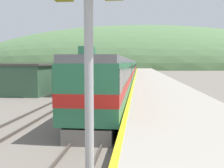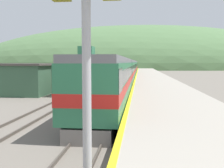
% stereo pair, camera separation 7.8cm
% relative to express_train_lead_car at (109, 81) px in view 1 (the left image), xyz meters
% --- Properties ---
extents(track_main, '(1.52, 180.00, 0.16)m').
position_rel_express_train_lead_car_xyz_m(track_main, '(0.00, 49.41, -2.19)').
color(track_main, '#4C443D').
rests_on(track_main, ground).
extents(track_siding, '(1.52, 180.00, 0.16)m').
position_rel_express_train_lead_car_xyz_m(track_siding, '(-4.89, 49.41, -2.19)').
color(track_siding, '#4C443D').
rests_on(track_siding, ground).
extents(platform, '(6.59, 140.00, 1.03)m').
position_rel_express_train_lead_car_xyz_m(platform, '(4.84, 29.41, -1.76)').
color(platform, '#9E9689').
rests_on(platform, ground).
extents(distant_hills, '(217.99, 98.09, 52.41)m').
position_rel_express_train_lead_car_xyz_m(distant_hills, '(0.00, 145.77, -2.27)').
color(distant_hills, '#517547').
rests_on(distant_hills, ground).
extents(station_shed, '(6.09, 6.62, 3.65)m').
position_rel_express_train_lead_car_xyz_m(station_shed, '(-11.04, 8.72, -0.42)').
color(station_shed, '#385B42').
rests_on(station_shed, ground).
extents(express_train_lead_car, '(3.02, 19.72, 4.51)m').
position_rel_express_train_lead_car_xyz_m(express_train_lead_car, '(0.00, 0.00, 0.00)').
color(express_train_lead_car, black).
rests_on(express_train_lead_car, ground).
extents(carriage_second, '(3.01, 21.30, 4.15)m').
position_rel_express_train_lead_car_xyz_m(carriage_second, '(0.00, 21.62, -0.01)').
color(carriage_second, black).
rests_on(carriage_second, ground).
extents(carriage_third, '(3.01, 21.30, 4.15)m').
position_rel_express_train_lead_car_xyz_m(carriage_third, '(0.00, 43.80, -0.01)').
color(carriage_third, black).
rests_on(carriage_third, ground).
extents(carriage_fourth, '(3.01, 21.30, 4.15)m').
position_rel_express_train_lead_car_xyz_m(carriage_fourth, '(0.00, 65.97, -0.01)').
color(carriage_fourth, black).
rests_on(carriage_fourth, ground).
extents(siding_train, '(2.90, 39.05, 3.52)m').
position_rel_express_train_lead_car_xyz_m(siding_train, '(-4.89, 25.72, -0.45)').
color(siding_train, black).
rests_on(siding_train, ground).
extents(signal_mast_main, '(2.20, 0.42, 7.16)m').
position_rel_express_train_lead_car_xyz_m(signal_mast_main, '(1.24, -15.22, 2.42)').
color(signal_mast_main, '#9E9EA3').
rests_on(signal_mast_main, ground).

